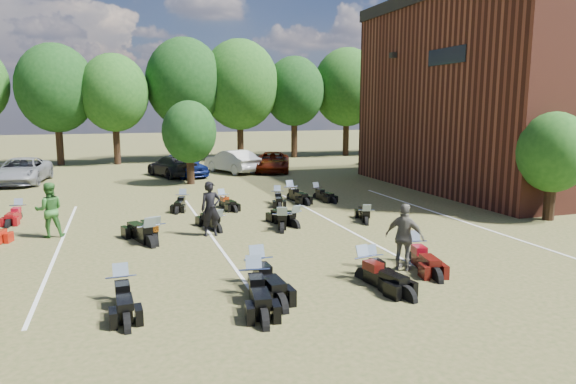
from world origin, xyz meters
name	(u,v)px	position (x,y,z in m)	size (l,w,h in m)	color
ground	(317,248)	(0.00, 0.00, 0.00)	(160.00, 160.00, 0.00)	brown
car_2	(22,171)	(-11.59, 18.90, 0.77)	(2.55, 5.53, 1.54)	gray
car_3	(172,166)	(-2.69, 19.28, 0.70)	(1.96, 4.81, 1.40)	black
car_4	(184,165)	(-1.96, 19.12, 0.77)	(1.82, 4.53, 1.54)	navy
car_5	(232,161)	(1.50, 20.15, 0.79)	(1.67, 4.78, 1.57)	#B9B9B4
car_6	(273,162)	(4.33, 19.68, 0.69)	(2.30, 4.99, 1.39)	#501204
car_7	(387,157)	(13.90, 20.49, 0.71)	(1.98, 4.87, 1.41)	#3B3A40
person_black	(211,209)	(-2.99, 2.68, 0.98)	(0.71, 0.47, 1.95)	black
person_green	(49,210)	(-8.40, 4.26, 0.97)	(0.94, 0.74, 1.94)	#2F6B28
person_grey	(405,237)	(1.50, -2.88, 0.95)	(1.11, 0.46, 1.89)	#5E5A50
motorcycle_1	(122,302)	(-6.07, -2.94, 0.00)	(0.72, 2.24, 1.25)	black
motorcycle_2	(254,296)	(-3.01, -3.55, 0.00)	(0.78, 2.44, 1.36)	black
motorcycle_3	(371,276)	(0.40, -3.08, 0.00)	(0.66, 2.07, 1.15)	black
motorcycle_4	(258,284)	(-2.70, -2.76, 0.00)	(0.79, 2.50, 1.39)	black
motorcycle_5	(364,280)	(0.06, -3.32, 0.00)	(0.73, 2.29, 1.28)	black
motorcycle_6	(414,262)	(2.17, -2.35, 0.00)	(0.73, 2.30, 1.28)	#440D09
motorcycle_8	(155,244)	(-4.98, 2.07, 0.00)	(0.78, 2.45, 1.36)	black
motorcycle_9	(218,232)	(-2.65, 3.18, 0.00)	(0.68, 2.12, 1.18)	black
motorcycle_10	(150,246)	(-5.16, 1.89, 0.00)	(0.79, 2.49, 1.39)	black
motorcycle_11	(282,232)	(-0.40, 2.45, 0.00)	(0.76, 2.37, 1.32)	black
motorcycle_12	(295,227)	(0.25, 2.94, 0.00)	(0.70, 2.18, 1.22)	black
motorcycle_13	(366,224)	(3.09, 2.59, 0.00)	(0.65, 2.03, 1.13)	black
motorcycle_15	(19,219)	(-10.02, 7.93, 0.00)	(0.66, 2.07, 1.15)	maroon
motorcycle_16	(183,207)	(-3.31, 8.40, 0.00)	(0.66, 2.06, 1.15)	black
motorcycle_17	(222,206)	(-1.57, 7.95, 0.00)	(0.64, 2.02, 1.12)	black
motorcycle_18	(277,203)	(1.13, 8.07, 0.00)	(0.65, 2.05, 1.14)	black
motorcycle_19	(317,198)	(3.34, 8.54, 0.00)	(0.64, 2.01, 1.12)	black
motorcycle_20	(291,199)	(2.02, 8.72, 0.00)	(0.74, 2.34, 1.30)	black
tree_line	(179,86)	(-1.00, 29.00, 6.31)	(56.00, 6.00, 9.79)	black
young_tree_near_building	(553,152)	(10.50, 1.00, 2.75)	(2.80, 2.80, 4.16)	black
young_tree_midfield	(189,132)	(-2.00, 15.50, 3.09)	(3.20, 3.20, 4.70)	black
parking_lines	(210,233)	(-3.00, 3.00, 0.01)	(20.10, 14.00, 0.01)	silver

